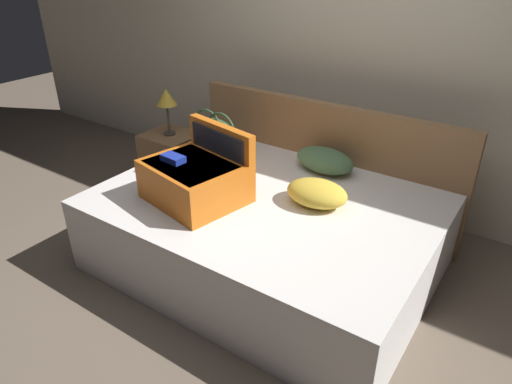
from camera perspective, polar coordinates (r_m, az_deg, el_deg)
name	(u,v)px	position (r m, az deg, el deg)	size (l,w,h in m)	color
ground_plane	(230,296)	(2.97, -3.20, -12.71)	(12.00, 12.00, 0.00)	#6B5B4C
back_wall	(358,41)	(3.73, 12.52, 17.75)	(8.00, 0.10, 2.60)	beige
bed	(266,233)	(3.07, 1.21, -5.04)	(2.10, 1.52, 0.51)	silver
headboard	(323,162)	(3.58, 8.30, 3.65)	(2.14, 0.08, 0.93)	olive
hard_case_large	(196,177)	(2.89, -7.44, 1.84)	(0.66, 0.60, 0.44)	#D16619
duffel_bag	(215,136)	(3.52, -5.13, 6.85)	(0.46, 0.27, 0.35)	#2D4C2D
pillow_near_headboard	(325,160)	(3.31, 8.46, 3.91)	(0.44, 0.29, 0.16)	#4C724C
pillow_center_head	(317,193)	(2.87, 7.52, -0.13)	(0.39, 0.29, 0.15)	gold
nightstand	(172,161)	(4.17, -10.30, 3.84)	(0.44, 0.40, 0.50)	olive
table_lamp	(166,99)	(3.97, -11.00, 11.22)	(0.17, 0.17, 0.40)	#3F3833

